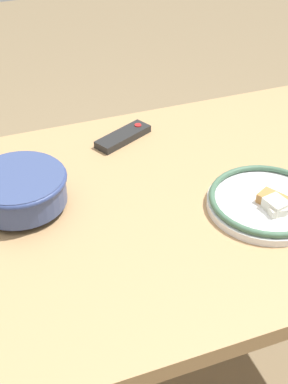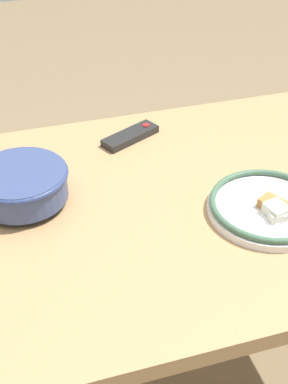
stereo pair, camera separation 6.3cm
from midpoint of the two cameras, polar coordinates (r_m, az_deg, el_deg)
name	(u,v)px [view 2 (the right image)]	position (r m, az deg, el deg)	size (l,w,h in m)	color
dining_table	(126,234)	(1.27, -0.54, -4.49)	(1.45, 0.84, 0.71)	tan
noodle_bowl	(21,184)	(1.23, -11.53, 0.81)	(0.22, 0.22, 0.09)	#384775
food_plate	(268,207)	(1.23, 14.52, -1.59)	(0.27, 0.27, 0.04)	white
tv_remote	(130,136)	(1.46, -0.23, 5.98)	(0.17, 0.12, 0.02)	black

